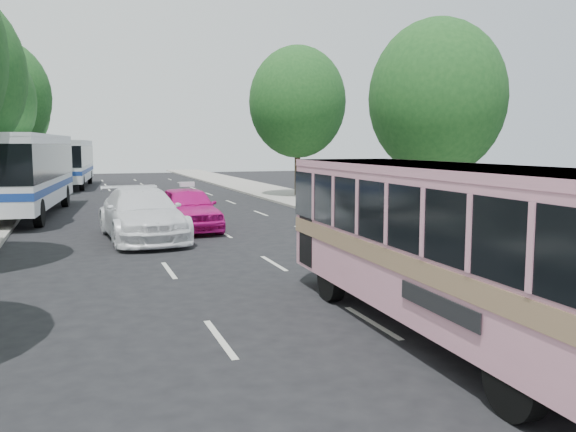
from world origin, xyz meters
name	(u,v)px	position (x,y,z in m)	size (l,w,h in m)	color
ground	(287,301)	(0.00, 0.00, 0.00)	(120.00, 120.00, 0.00)	black
sidewalk_right	(313,202)	(8.50, 20.00, 0.06)	(4.00, 90.00, 0.12)	#9E998E
tree_left_f	(9,107)	(-8.62, 37.94, 6.00)	(5.88, 5.88, 9.16)	#38281E
tree_right_near	(440,93)	(8.78, 7.94, 5.20)	(5.10, 5.10, 7.95)	#38281E
tree_right_far	(299,98)	(9.08, 23.94, 6.12)	(6.00, 6.00, 9.35)	#38281E
pink_bus	(447,230)	(1.85, -3.06, 1.84)	(2.56, 9.31, 2.96)	pink
pink_taxi	(188,208)	(-0.10, 11.46, 0.84)	(1.99, 4.94, 1.68)	#CF1283
white_pickup	(142,214)	(-2.00, 9.65, 0.89)	(2.49, 6.12, 1.78)	white
tour_coach_front	(26,167)	(-6.30, 18.62, 2.25)	(3.98, 12.73, 3.75)	white
tour_coach_rear	(70,159)	(-4.50, 38.20, 2.16)	(3.65, 12.20, 3.60)	silver
taxi_roof_sign	(187,184)	(-0.10, 11.46, 1.77)	(0.55, 0.18, 0.18)	silver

